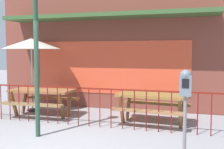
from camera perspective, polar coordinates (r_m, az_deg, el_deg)
name	(u,v)px	position (r m, az deg, el deg)	size (l,w,h in m)	color
pub_storefront	(112,18)	(9.30, -0.05, 11.54)	(7.84, 1.44, 5.98)	#4A2722
patio_fence_front	(83,100)	(7.00, -5.85, -5.14)	(6.61, 0.04, 0.97)	maroon
picnic_table_left	(42,95)	(8.29, -14.15, -4.09)	(1.82, 1.39, 0.79)	brown
picnic_table_right	(153,100)	(7.24, 8.27, -5.25)	(1.91, 1.52, 0.79)	olive
patio_umbrella	(31,44)	(9.04, -16.15, 5.96)	(1.80, 1.80, 2.27)	black
parking_meter_near	(185,92)	(4.53, 14.75, -3.54)	(0.18, 0.17, 1.57)	slate
street_lamp	(36,18)	(6.25, -15.34, 11.08)	(0.28, 0.28, 3.93)	#254633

